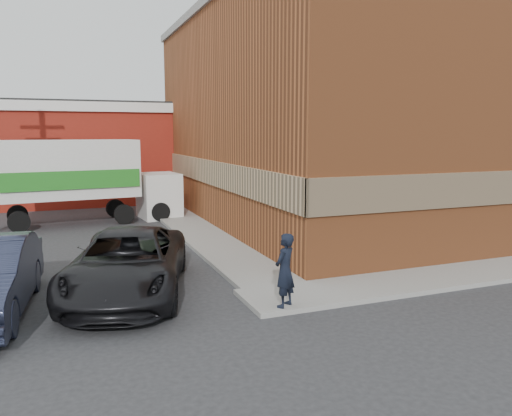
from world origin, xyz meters
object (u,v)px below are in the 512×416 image
object	(u,v)px
man	(285,270)
box_truck	(86,176)
warehouse	(28,153)
brick_building	(354,116)
suv_a	(127,263)

from	to	relation	value
man	box_truck	distance (m)	13.61
box_truck	warehouse	bearing A→B (deg)	102.36
brick_building	man	xyz separation A→B (m)	(-8.32, -10.55, -3.74)
suv_a	man	bearing A→B (deg)	-22.98
warehouse	man	world-z (taller)	warehouse
warehouse	box_truck	distance (m)	8.89
man	suv_a	distance (m)	3.97
suv_a	warehouse	bearing A→B (deg)	115.26
brick_building	man	bearing A→B (deg)	-128.29
man	box_truck	bearing A→B (deg)	-111.00
suv_a	box_truck	bearing A→B (deg)	108.13
suv_a	box_truck	distance (m)	10.71
warehouse	man	bearing A→B (deg)	-74.02
brick_building	warehouse	size ratio (longest dim) A/B	1.12
suv_a	box_truck	world-z (taller)	box_truck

